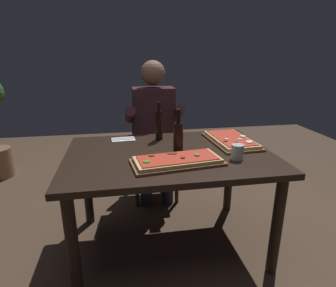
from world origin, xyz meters
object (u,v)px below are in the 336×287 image
tumbler_near_camera (237,153)px  dining_table (169,165)px  oil_bottle_amber (159,124)px  pizza_rectangular_left (231,140)px  diner_chair (153,148)px  pizza_rectangular_front (177,161)px  wine_bottle_dark (178,136)px  seated_diner (154,126)px

tumbler_near_camera → dining_table: bearing=154.8°
oil_bottle_amber → pizza_rectangular_left: bearing=-18.5°
oil_bottle_amber → tumbler_near_camera: (0.43, -0.51, -0.08)m
dining_table → diner_chair: bearing=90.7°
pizza_rectangular_front → diner_chair: 1.09m
wine_bottle_dark → oil_bottle_amber: size_ratio=0.99×
pizza_rectangular_front → pizza_rectangular_left: size_ratio=1.13×
pizza_rectangular_left → tumbler_near_camera: bearing=-105.5°
diner_chair → dining_table: bearing=-89.3°
wine_bottle_dark → pizza_rectangular_front: bearing=-103.1°
pizza_rectangular_left → dining_table: bearing=-164.4°
pizza_rectangular_left → oil_bottle_amber: 0.56m
dining_table → pizza_rectangular_front: (0.01, -0.20, 0.11)m
pizza_rectangular_front → wine_bottle_dark: 0.25m
dining_table → wine_bottle_dark: bearing=19.0°
dining_table → pizza_rectangular_front: pizza_rectangular_front is taller
pizza_rectangular_front → pizza_rectangular_left: 0.60m
oil_bottle_amber → seated_diner: (0.01, 0.42, -0.12)m
oil_bottle_amber → pizza_rectangular_front: bearing=-85.7°
tumbler_near_camera → wine_bottle_dark: bearing=147.9°
diner_chair → wine_bottle_dark: bearing=-84.7°
oil_bottle_amber → diner_chair: oil_bottle_amber is taller
pizza_rectangular_front → tumbler_near_camera: bearing=1.5°
pizza_rectangular_front → wine_bottle_dark: (0.05, 0.23, 0.09)m
wine_bottle_dark → diner_chair: (-0.08, 0.83, -0.36)m
diner_chair → seated_diner: 0.28m
tumbler_near_camera → pizza_rectangular_front: bearing=-178.5°
tumbler_near_camera → diner_chair: (-0.42, 1.05, -0.30)m
oil_bottle_amber → seated_diner: size_ratio=0.22×
diner_chair → tumbler_near_camera: bearing=-68.2°
dining_table → tumbler_near_camera: tumbler_near_camera is taller
pizza_rectangular_front → pizza_rectangular_left: (0.49, 0.34, 0.00)m
diner_chair → oil_bottle_amber: bearing=-91.5°
wine_bottle_dark → seated_diner: size_ratio=0.22×
seated_diner → dining_table: bearing=-89.2°
diner_chair → pizza_rectangular_front: bearing=-88.7°
wine_bottle_dark → oil_bottle_amber: 0.31m
pizza_rectangular_left → wine_bottle_dark: (-0.44, -0.12, 0.09)m
pizza_rectangular_front → dining_table: bearing=94.0°
wine_bottle_dark → tumbler_near_camera: bearing=-32.1°
pizza_rectangular_left → tumbler_near_camera: 0.35m
pizza_rectangular_front → oil_bottle_amber: oil_bottle_amber is taller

